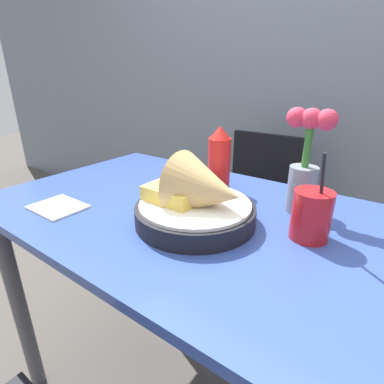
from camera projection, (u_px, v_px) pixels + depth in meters
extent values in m
cube|color=slate|center=(325.00, 36.00, 1.52)|extent=(7.00, 0.06, 2.60)
cube|color=#334C9E|center=(185.00, 211.00, 0.84)|extent=(1.12, 0.71, 0.02)
cylinder|color=#4C4C51|center=(19.00, 305.00, 1.03)|extent=(0.05, 0.05, 0.75)
cylinder|color=#4C4C51|center=(141.00, 236.00, 1.48)|extent=(0.05, 0.05, 0.75)
cylinder|color=#4C4C51|center=(372.00, 333.00, 0.92)|extent=(0.05, 0.05, 0.75)
cylinder|color=black|center=(200.00, 257.00, 1.59)|extent=(0.03, 0.03, 0.42)
cylinder|color=black|center=(263.00, 284.00, 1.40)|extent=(0.03, 0.03, 0.42)
cylinder|color=black|center=(233.00, 231.00, 1.86)|extent=(0.03, 0.03, 0.42)
cylinder|color=black|center=(290.00, 250.00, 1.66)|extent=(0.03, 0.03, 0.42)
cube|color=black|center=(249.00, 217.00, 1.55)|extent=(0.40, 0.40, 0.02)
cube|color=black|center=(267.00, 170.00, 1.61)|extent=(0.40, 0.03, 0.39)
cylinder|color=black|center=(195.00, 214.00, 0.74)|extent=(0.30, 0.30, 0.05)
cylinder|color=white|center=(195.00, 204.00, 0.73)|extent=(0.27, 0.27, 0.01)
cone|color=tan|center=(208.00, 190.00, 0.69)|extent=(0.16, 0.16, 0.16)
cube|color=#E5C14C|center=(175.00, 194.00, 0.74)|extent=(0.13, 0.11, 0.04)
cylinder|color=red|center=(218.00, 164.00, 0.94)|extent=(0.07, 0.07, 0.16)
cone|color=red|center=(219.00, 132.00, 0.90)|extent=(0.06, 0.06, 0.04)
cylinder|color=red|center=(311.00, 215.00, 0.66)|extent=(0.09, 0.09, 0.11)
cylinder|color=black|center=(311.00, 219.00, 0.66)|extent=(0.08, 0.08, 0.09)
cylinder|color=black|center=(321.00, 195.00, 0.63)|extent=(0.01, 0.07, 0.20)
cylinder|color=gray|center=(301.00, 189.00, 0.79)|extent=(0.07, 0.07, 0.12)
cylinder|color=#33722D|center=(308.00, 145.00, 0.75)|extent=(0.02, 0.02, 0.11)
sphere|color=#DB334C|center=(312.00, 119.00, 0.72)|extent=(0.05, 0.05, 0.05)
sphere|color=#DB334C|center=(297.00, 117.00, 0.74)|extent=(0.05, 0.05, 0.05)
sphere|color=#DB334C|center=(327.00, 120.00, 0.70)|extent=(0.05, 0.05, 0.05)
cube|color=white|center=(58.00, 207.00, 0.83)|extent=(0.14, 0.11, 0.01)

